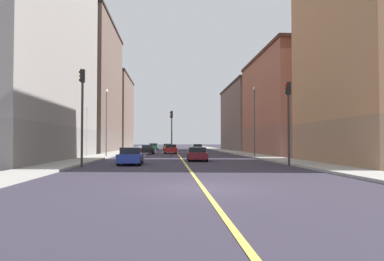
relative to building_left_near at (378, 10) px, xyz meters
The scene contains 22 objects.
ground_plane 23.07m from the building_left_near, 139.73° to the right, with size 400.00×400.00×0.00m, color #302B39.
sidewalk_left 38.66m from the building_left_near, 99.15° to the left, with size 2.84×168.00×0.15m, color #9E9B93.
sidewalk_right 45.22m from the building_left_near, 123.68° to the left, with size 2.84×168.00×0.15m, color #9E9B93.
lane_center_stripe 41.07m from the building_left_near, 112.47° to the left, with size 0.16×154.00×0.01m, color #E5D14C.
building_left_near is the anchor object (origin of this frame).
building_left_mid 21.06m from the building_left_near, 90.00° to the left, with size 9.14×19.80×13.45m.
building_left_far 43.30m from the building_left_near, 90.00° to the left, with size 9.14×22.84×12.93m.
building_right_corner 30.97m from the building_left_near, 165.82° to the left, with size 9.14×24.77×23.01m.
building_right_midblock 45.03m from the building_left_near, 131.82° to the left, with size 9.14×22.05×21.53m.
building_right_distant 64.84m from the building_left_near, 117.62° to the left, with size 9.14×20.56×16.99m.
traffic_light_left_near 11.25m from the building_left_near, behind, with size 0.40×0.32×6.09m.
traffic_light_right_near 23.69m from the building_left_near, behind, with size 0.40×0.32×6.83m.
traffic_light_median_far 25.97m from the building_left_near, 130.52° to the left, with size 0.40×0.32×5.68m.
street_lamp_left_near 16.34m from the building_left_near, 117.05° to the left, with size 0.36×0.36×7.81m.
street_lamp_right_near 28.25m from the building_left_near, 148.93° to the left, with size 0.36×0.36×7.54m.
car_teal 47.25m from the building_left_near, 103.33° to the left, with size 1.97×4.28×1.26m.
car_black 33.25m from the building_left_near, 128.27° to the left, with size 1.89×3.99×1.30m.
car_red 32.94m from the building_left_near, 121.30° to the left, with size 1.90×4.55×1.36m.
car_yellow 55.93m from the building_left_near, 107.66° to the left, with size 2.11×4.49×1.29m.
car_maroon 18.98m from the building_left_near, 154.85° to the left, with size 1.86×4.36×1.26m.
car_green 54.44m from the building_left_near, 111.58° to the left, with size 1.97×4.56×1.39m.
car_blue 22.46m from the building_left_near, behind, with size 1.84×4.55×1.33m.
Camera 1 is at (-1.32, -13.55, 1.80)m, focal length 33.06 mm.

